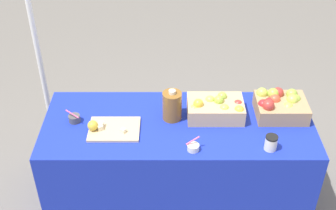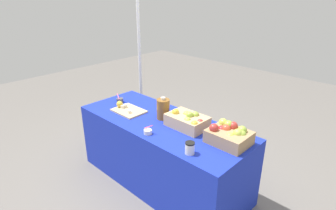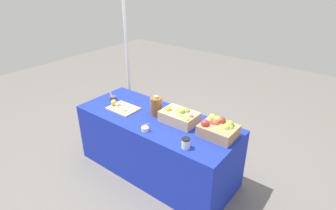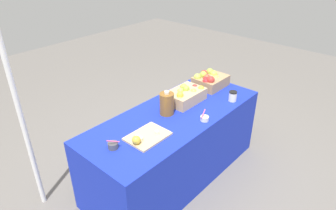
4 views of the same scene
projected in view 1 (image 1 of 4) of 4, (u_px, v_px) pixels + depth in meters
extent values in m
plane|color=slate|center=(177.00, 195.00, 3.55)|extent=(10.00, 10.00, 0.00)
cube|color=#192DB7|center=(178.00, 161.00, 3.34)|extent=(1.90, 0.76, 0.74)
cube|color=tan|center=(281.00, 108.00, 3.16)|extent=(0.35, 0.29, 0.12)
sphere|color=#D14C33|center=(275.00, 100.00, 3.14)|extent=(0.08, 0.08, 0.08)
sphere|color=#B2C64C|center=(262.00, 93.00, 3.20)|extent=(0.08, 0.08, 0.08)
sphere|color=red|center=(263.00, 105.00, 3.11)|extent=(0.08, 0.08, 0.08)
sphere|color=red|center=(270.00, 103.00, 3.14)|extent=(0.08, 0.08, 0.08)
sphere|color=#B2332D|center=(278.00, 93.00, 3.18)|extent=(0.08, 0.08, 0.08)
sphere|color=#B2C64C|center=(288.00, 108.00, 3.11)|extent=(0.08, 0.08, 0.08)
sphere|color=#99B742|center=(273.00, 94.00, 3.17)|extent=(0.08, 0.08, 0.08)
sphere|color=#B2C64C|center=(292.00, 100.00, 3.14)|extent=(0.08, 0.08, 0.08)
sphere|color=#99B742|center=(295.00, 100.00, 3.16)|extent=(0.08, 0.08, 0.08)
sphere|color=#B2332D|center=(268.00, 105.00, 3.05)|extent=(0.08, 0.08, 0.08)
sphere|color=#99B742|center=(292.00, 94.00, 3.18)|extent=(0.08, 0.08, 0.08)
cube|color=tan|center=(215.00, 109.00, 3.15)|extent=(0.39, 0.26, 0.12)
sphere|color=#B2C64C|center=(210.00, 100.00, 3.14)|extent=(0.07, 0.07, 0.07)
sphere|color=#B2C64C|center=(224.00, 109.00, 3.07)|extent=(0.07, 0.07, 0.07)
sphere|color=#B2332D|center=(238.00, 104.00, 3.13)|extent=(0.07, 0.07, 0.07)
sphere|color=red|center=(222.00, 97.00, 3.18)|extent=(0.07, 0.07, 0.07)
sphere|color=gold|center=(239.00, 110.00, 3.05)|extent=(0.07, 0.07, 0.07)
sphere|color=#B2C64C|center=(194.00, 110.00, 3.08)|extent=(0.07, 0.07, 0.07)
sphere|color=#99B742|center=(219.00, 100.00, 3.11)|extent=(0.07, 0.07, 0.07)
sphere|color=#99B742|center=(222.00, 97.00, 3.16)|extent=(0.07, 0.07, 0.07)
sphere|color=gold|center=(198.00, 104.00, 3.08)|extent=(0.07, 0.07, 0.07)
cube|color=#D1B284|center=(114.00, 129.00, 3.05)|extent=(0.35, 0.26, 0.02)
cube|color=beige|center=(101.00, 124.00, 3.04)|extent=(0.04, 0.04, 0.04)
cube|color=beige|center=(100.00, 128.00, 3.02)|extent=(0.05, 0.05, 0.03)
sphere|color=gold|center=(93.00, 125.00, 3.01)|extent=(0.07, 0.07, 0.07)
cube|color=beige|center=(123.00, 130.00, 3.00)|extent=(0.04, 0.04, 0.03)
cylinder|color=#4C4C51|center=(74.00, 119.00, 3.11)|extent=(0.08, 0.08, 0.05)
cylinder|color=#EA598C|center=(72.00, 114.00, 3.07)|extent=(0.10, 0.05, 0.05)
cylinder|color=silver|center=(193.00, 147.00, 2.88)|extent=(0.08, 0.08, 0.04)
cylinder|color=#EA598C|center=(193.00, 141.00, 2.86)|extent=(0.09, 0.03, 0.06)
cylinder|color=brown|center=(172.00, 106.00, 3.10)|extent=(0.14, 0.14, 0.21)
cylinder|color=silver|center=(172.00, 92.00, 3.03)|extent=(0.05, 0.05, 0.02)
cylinder|color=silver|center=(271.00, 143.00, 2.87)|extent=(0.08, 0.08, 0.09)
cylinder|color=black|center=(272.00, 137.00, 2.84)|extent=(0.08, 0.08, 0.01)
cylinder|color=white|center=(37.00, 48.00, 3.53)|extent=(0.04, 0.04, 1.92)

